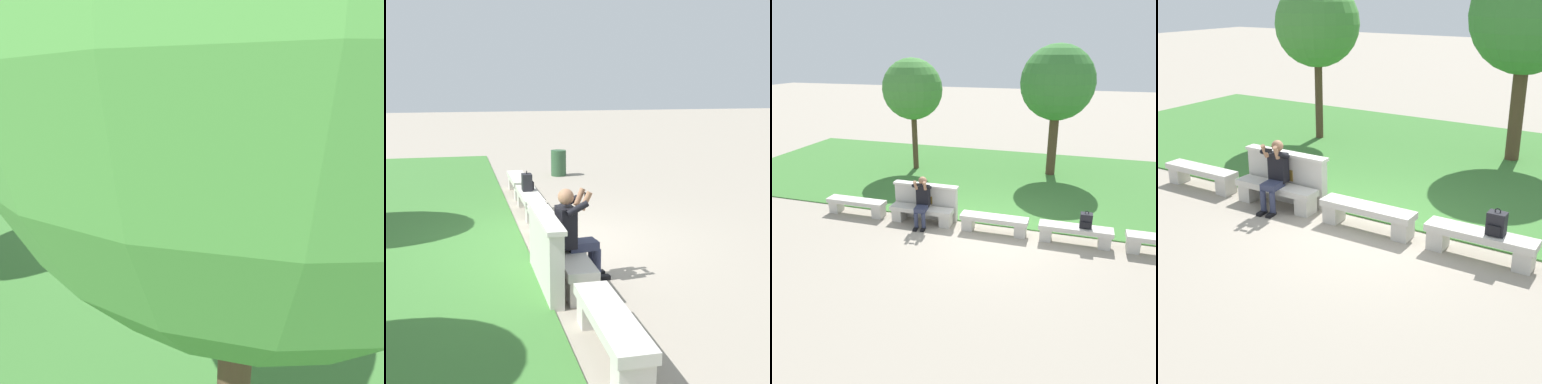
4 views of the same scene
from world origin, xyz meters
TOP-DOWN VIEW (x-y plane):
  - ground_plane at (0.00, 0.00)m, footprint 80.00×80.00m
  - bench_main at (-4.03, 0.00)m, footprint 1.74×0.40m
  - bench_near at (-2.01, 0.00)m, footprint 1.74×0.40m
  - bench_mid at (0.00, 0.00)m, footprint 1.74×0.40m
  - bench_far at (2.01, 0.00)m, footprint 1.74×0.40m
  - bench_end at (4.03, 0.00)m, footprint 1.74×0.40m
  - backrest_wall_with_plaque at (-2.01, 0.34)m, footprint 1.85×0.24m
  - person_photographer at (-1.95, -0.08)m, footprint 0.51×0.75m
  - backpack at (2.23, 0.01)m, footprint 0.28×0.24m
  - trash_bin at (6.37, -1.45)m, footprint 0.44×0.44m

SIDE VIEW (x-z plane):
  - ground_plane at x=0.00m, z-range 0.00..0.00m
  - bench_main at x=-4.03m, z-range 0.07..0.52m
  - bench_near at x=-2.01m, z-range 0.07..0.52m
  - bench_mid at x=0.00m, z-range 0.07..0.52m
  - bench_far at x=2.01m, z-range 0.07..0.52m
  - bench_end at x=4.03m, z-range 0.07..0.52m
  - trash_bin at x=6.37m, z-range 0.00..0.75m
  - backrest_wall_with_plaque at x=-2.01m, z-range 0.01..1.02m
  - backpack at x=2.23m, z-range 0.41..0.84m
  - person_photographer at x=-1.95m, z-range 0.08..1.40m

